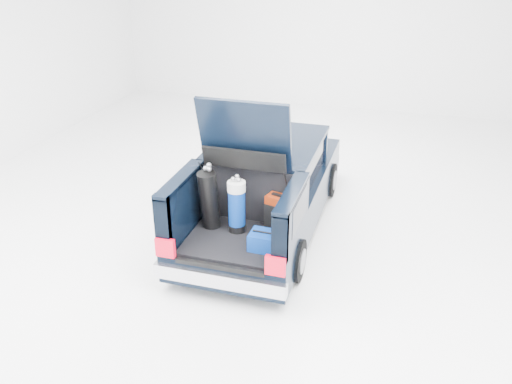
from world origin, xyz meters
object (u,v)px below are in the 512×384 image
(red_suitcase, at_px, (278,213))
(black_golf_bag, at_px, (209,200))
(car, at_px, (267,186))
(blue_golf_bag, at_px, (237,206))
(blue_duffel, at_px, (268,241))

(red_suitcase, relative_size, black_golf_bag, 0.58)
(car, height_order, blue_golf_bag, car)
(car, bearing_deg, red_suitcase, -67.27)
(red_suitcase, bearing_deg, blue_duffel, -75.12)
(blue_golf_bag, relative_size, blue_duffel, 1.70)
(car, bearing_deg, blue_duffel, -73.86)
(blue_duffel, bearing_deg, red_suitcase, 92.07)
(blue_duffel, bearing_deg, blue_golf_bag, 148.80)
(black_golf_bag, height_order, blue_duffel, black_golf_bag)
(car, xyz_separation_m, blue_duffel, (0.50, -1.73, 0.05))
(car, xyz_separation_m, red_suitcase, (0.50, -1.19, 0.19))
(red_suitcase, distance_m, black_golf_bag, 0.99)
(blue_golf_bag, distance_m, blue_duffel, 0.72)
(car, bearing_deg, blue_golf_bag, -92.30)
(car, distance_m, blue_duffel, 1.80)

